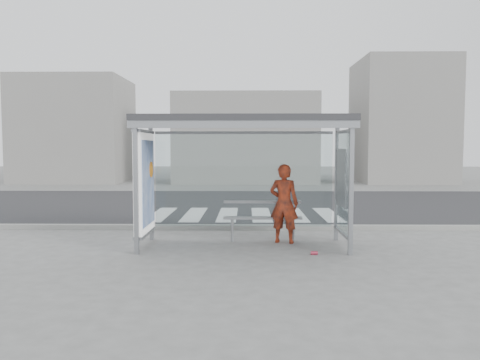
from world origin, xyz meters
The scene contains 11 objects.
ground centered at (0.00, 0.00, 0.00)m, with size 80.00×80.00×0.00m, color slate.
road centered at (0.00, 7.00, 0.00)m, with size 30.00×10.00×0.01m, color #242426.
curb centered at (0.00, 1.95, 0.06)m, with size 30.00×0.18×0.12m, color gray.
crosswalk centered at (0.00, 4.50, 0.00)m, with size 5.55×3.00×0.00m.
bus_shelter centered at (-0.37, 0.06, 1.98)m, with size 4.25×1.65×2.62m.
building_left centered at (-10.00, 18.00, 3.00)m, with size 6.00×5.00×6.00m, color gray.
building_center centered at (0.00, 18.00, 2.50)m, with size 8.00×5.00×5.00m, color gray.
building_right centered at (9.00, 18.00, 3.50)m, with size 5.00×5.00×7.00m, color gray.
person centered at (0.85, 0.41, 0.83)m, with size 0.61×0.40×1.66m, color orange.
bench centered at (0.41, 0.54, 0.51)m, with size 1.67×0.26×0.86m.
soda_can centered at (1.33, -0.71, 0.04)m, with size 0.07×0.07×0.13m, color #C33953.
Camera 1 is at (0.07, -9.34, 2.01)m, focal length 35.00 mm.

